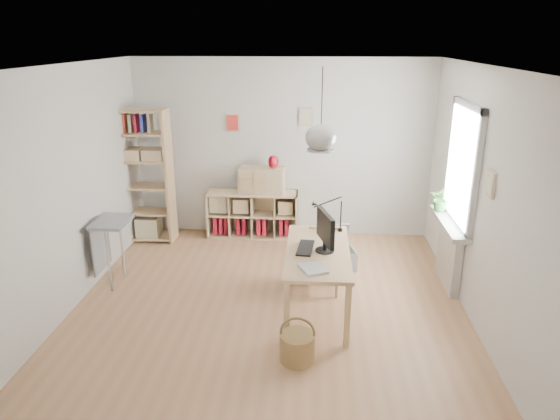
# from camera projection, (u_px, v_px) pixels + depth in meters

# --- Properties ---
(ground) EXTENTS (4.50, 4.50, 0.00)m
(ground) POSITION_uv_depth(u_px,v_px,m) (270.00, 302.00, 5.91)
(ground) COLOR #AA7D55
(ground) RESTS_ON ground
(room_shell) EXTENTS (4.50, 4.50, 4.50)m
(room_shell) POSITION_uv_depth(u_px,v_px,m) (321.00, 137.00, 5.07)
(room_shell) COLOR silver
(room_shell) RESTS_ON ground
(window_unit) EXTENTS (0.07, 1.16, 1.46)m
(window_unit) POSITION_uv_depth(u_px,v_px,m) (463.00, 165.00, 5.82)
(window_unit) COLOR white
(window_unit) RESTS_ON ground
(radiator) EXTENTS (0.10, 0.80, 0.80)m
(radiator) POSITION_uv_depth(u_px,v_px,m) (449.00, 255.00, 6.20)
(radiator) COLOR silver
(radiator) RESTS_ON ground
(windowsill) EXTENTS (0.22, 1.20, 0.06)m
(windowsill) POSITION_uv_depth(u_px,v_px,m) (449.00, 223.00, 6.06)
(windowsill) COLOR silver
(windowsill) RESTS_ON radiator
(desk) EXTENTS (0.70, 1.50, 0.75)m
(desk) POSITION_uv_depth(u_px,v_px,m) (318.00, 258.00, 5.52)
(desk) COLOR tan
(desk) RESTS_ON ground
(cube_shelf) EXTENTS (1.40, 0.38, 0.72)m
(cube_shelf) POSITION_uv_depth(u_px,v_px,m) (252.00, 217.00, 7.80)
(cube_shelf) COLOR beige
(cube_shelf) RESTS_ON ground
(tall_bookshelf) EXTENTS (0.80, 0.38, 2.00)m
(tall_bookshelf) POSITION_uv_depth(u_px,v_px,m) (143.00, 171.00, 7.38)
(tall_bookshelf) COLOR tan
(tall_bookshelf) RESTS_ON ground
(side_table) EXTENTS (0.40, 0.55, 0.85)m
(side_table) POSITION_uv_depth(u_px,v_px,m) (108.00, 234.00, 6.16)
(side_table) COLOR gray
(side_table) RESTS_ON ground
(chair) EXTENTS (0.39, 0.39, 0.78)m
(chair) POSITION_uv_depth(u_px,v_px,m) (324.00, 256.00, 6.07)
(chair) COLOR gray
(chair) RESTS_ON ground
(wicker_basket) EXTENTS (0.34, 0.34, 0.47)m
(wicker_basket) POSITION_uv_depth(u_px,v_px,m) (297.00, 346.00, 4.80)
(wicker_basket) COLOR olive
(wicker_basket) RESTS_ON ground
(storage_chest) EXTENTS (0.63, 0.68, 0.54)m
(storage_chest) POSITION_uv_depth(u_px,v_px,m) (335.00, 254.00, 6.76)
(storage_chest) COLOR #B4B4AF
(storage_chest) RESTS_ON ground
(monitor) EXTENTS (0.20, 0.50, 0.45)m
(monitor) POSITION_uv_depth(u_px,v_px,m) (325.00, 230.00, 5.37)
(monitor) COLOR black
(monitor) RESTS_ON desk
(keyboard) EXTENTS (0.20, 0.44, 0.02)m
(keyboard) POSITION_uv_depth(u_px,v_px,m) (305.00, 248.00, 5.51)
(keyboard) COLOR black
(keyboard) RESTS_ON desk
(task_lamp) EXTENTS (0.38, 0.14, 0.41)m
(task_lamp) POSITION_uv_depth(u_px,v_px,m) (326.00, 211.00, 5.89)
(task_lamp) COLOR black
(task_lamp) RESTS_ON desk
(yarn_ball) EXTENTS (0.13, 0.13, 0.13)m
(yarn_ball) POSITION_uv_depth(u_px,v_px,m) (325.00, 228.00, 5.94)
(yarn_ball) COLOR #4A090D
(yarn_ball) RESTS_ON desk
(paper_tray) EXTENTS (0.33, 0.36, 0.03)m
(paper_tray) POSITION_uv_depth(u_px,v_px,m) (313.00, 269.00, 5.02)
(paper_tray) COLOR silver
(paper_tray) RESTS_ON desk
(drawer_chest) EXTENTS (0.71, 0.37, 0.39)m
(drawer_chest) POSITION_uv_depth(u_px,v_px,m) (262.00, 180.00, 7.55)
(drawer_chest) COLOR beige
(drawer_chest) RESTS_ON cube_shelf
(red_vase) EXTENTS (0.16, 0.16, 0.19)m
(red_vase) POSITION_uv_depth(u_px,v_px,m) (273.00, 162.00, 7.44)
(red_vase) COLOR maroon
(red_vase) RESTS_ON drawer_chest
(potted_plant) EXTENTS (0.37, 0.34, 0.33)m
(potted_plant) POSITION_uv_depth(u_px,v_px,m) (442.00, 199.00, 6.33)
(potted_plant) COLOR #2A6D28
(potted_plant) RESTS_ON windowsill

